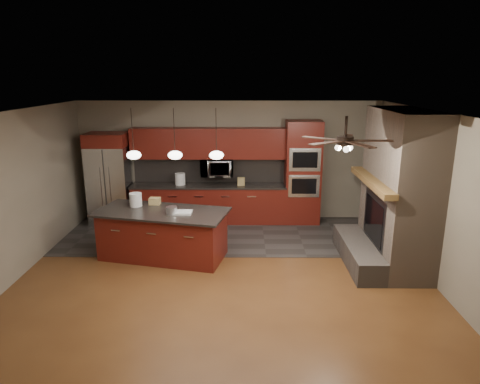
{
  "coord_description": "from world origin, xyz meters",
  "views": [
    {
      "loc": [
        0.34,
        -6.92,
        3.35
      ],
      "look_at": [
        0.28,
        0.6,
        1.3
      ],
      "focal_mm": 32.0,
      "sensor_mm": 36.0,
      "label": 1
    }
  ],
  "objects_px": {
    "oven_tower": "(303,173)",
    "paint_tray": "(182,212)",
    "kitchen_island": "(163,234)",
    "paint_can": "(172,210)",
    "refrigerator": "(110,179)",
    "counter_box": "(241,181)",
    "counter_bucket": "(180,179)",
    "white_bucket": "(136,200)",
    "microwave": "(217,167)",
    "cardboard_box": "(155,201)"
  },
  "relations": [
    {
      "from": "oven_tower",
      "to": "paint_tray",
      "type": "bearing_deg",
      "value": -138.51
    },
    {
      "from": "kitchen_island",
      "to": "paint_can",
      "type": "distance_m",
      "value": 0.59
    },
    {
      "from": "refrigerator",
      "to": "counter_box",
      "type": "bearing_deg",
      "value": 0.59
    },
    {
      "from": "counter_box",
      "to": "counter_bucket",
      "type": "bearing_deg",
      "value": 179.22
    },
    {
      "from": "paint_can",
      "to": "white_bucket",
      "type": "bearing_deg",
      "value": 148.15
    },
    {
      "from": "paint_can",
      "to": "refrigerator",
      "type": "bearing_deg",
      "value": 129.57
    },
    {
      "from": "white_bucket",
      "to": "counter_box",
      "type": "xyz_separation_m",
      "value": [
        2.02,
        1.71,
        -0.06
      ]
    },
    {
      "from": "counter_box",
      "to": "paint_can",
      "type": "bearing_deg",
      "value": -118.49
    },
    {
      "from": "paint_tray",
      "to": "counter_box",
      "type": "height_order",
      "value": "counter_box"
    },
    {
      "from": "microwave",
      "to": "cardboard_box",
      "type": "relative_size",
      "value": 3.52
    },
    {
      "from": "white_bucket",
      "to": "paint_can",
      "type": "relative_size",
      "value": 1.27
    },
    {
      "from": "refrigerator",
      "to": "counter_box",
      "type": "height_order",
      "value": "refrigerator"
    },
    {
      "from": "kitchen_island",
      "to": "cardboard_box",
      "type": "distance_m",
      "value": 0.71
    },
    {
      "from": "white_bucket",
      "to": "counter_bucket",
      "type": "xyz_separation_m",
      "value": [
        0.6,
        1.76,
        -0.01
      ]
    },
    {
      "from": "paint_can",
      "to": "cardboard_box",
      "type": "xyz_separation_m",
      "value": [
        -0.43,
        0.59,
        -0.0
      ]
    },
    {
      "from": "paint_tray",
      "to": "cardboard_box",
      "type": "relative_size",
      "value": 1.76
    },
    {
      "from": "microwave",
      "to": "paint_can",
      "type": "distance_m",
      "value": 2.41
    },
    {
      "from": "refrigerator",
      "to": "cardboard_box",
      "type": "distance_m",
      "value": 2.07
    },
    {
      "from": "white_bucket",
      "to": "paint_can",
      "type": "height_order",
      "value": "white_bucket"
    },
    {
      "from": "paint_can",
      "to": "paint_tray",
      "type": "height_order",
      "value": "paint_can"
    },
    {
      "from": "paint_tray",
      "to": "counter_bucket",
      "type": "height_order",
      "value": "counter_bucket"
    },
    {
      "from": "oven_tower",
      "to": "counter_box",
      "type": "xyz_separation_m",
      "value": [
        -1.42,
        -0.04,
        -0.2
      ]
    },
    {
      "from": "kitchen_island",
      "to": "paint_tray",
      "type": "xyz_separation_m",
      "value": [
        0.39,
        -0.14,
        0.47
      ]
    },
    {
      "from": "oven_tower",
      "to": "counter_bucket",
      "type": "bearing_deg",
      "value": 179.85
    },
    {
      "from": "kitchen_island",
      "to": "refrigerator",
      "type": "bearing_deg",
      "value": 141.2
    },
    {
      "from": "cardboard_box",
      "to": "white_bucket",
      "type": "bearing_deg",
      "value": -157.48
    },
    {
      "from": "paint_can",
      "to": "counter_bucket",
      "type": "relative_size",
      "value": 0.75
    },
    {
      "from": "oven_tower",
      "to": "cardboard_box",
      "type": "distance_m",
      "value": 3.51
    },
    {
      "from": "refrigerator",
      "to": "cardboard_box",
      "type": "height_order",
      "value": "refrigerator"
    },
    {
      "from": "oven_tower",
      "to": "paint_can",
      "type": "height_order",
      "value": "oven_tower"
    },
    {
      "from": "microwave",
      "to": "paint_tray",
      "type": "distance_m",
      "value": 2.34
    },
    {
      "from": "white_bucket",
      "to": "counter_box",
      "type": "height_order",
      "value": "white_bucket"
    },
    {
      "from": "oven_tower",
      "to": "counter_box",
      "type": "bearing_deg",
      "value": -178.28
    },
    {
      "from": "microwave",
      "to": "counter_bucket",
      "type": "xyz_separation_m",
      "value": [
        -0.86,
        -0.05,
        -0.27
      ]
    },
    {
      "from": "oven_tower",
      "to": "counter_box",
      "type": "height_order",
      "value": "oven_tower"
    },
    {
      "from": "oven_tower",
      "to": "paint_tray",
      "type": "relative_size",
      "value": 6.5
    },
    {
      "from": "white_bucket",
      "to": "counter_box",
      "type": "relative_size",
      "value": 1.41
    },
    {
      "from": "refrigerator",
      "to": "paint_tray",
      "type": "distance_m",
      "value": 2.89
    },
    {
      "from": "paint_can",
      "to": "counter_bucket",
      "type": "height_order",
      "value": "counter_bucket"
    },
    {
      "from": "microwave",
      "to": "counter_bucket",
      "type": "relative_size",
      "value": 2.72
    },
    {
      "from": "paint_tray",
      "to": "counter_box",
      "type": "xyz_separation_m",
      "value": [
        1.07,
        2.16,
        0.05
      ]
    },
    {
      "from": "refrigerator",
      "to": "counter_box",
      "type": "distance_m",
      "value": 3.03
    },
    {
      "from": "oven_tower",
      "to": "microwave",
      "type": "relative_size",
      "value": 3.25
    },
    {
      "from": "refrigerator",
      "to": "paint_can",
      "type": "bearing_deg",
      "value": -50.43
    },
    {
      "from": "oven_tower",
      "to": "kitchen_island",
      "type": "relative_size",
      "value": 0.92
    },
    {
      "from": "counter_box",
      "to": "white_bucket",
      "type": "bearing_deg",
      "value": -138.5
    },
    {
      "from": "counter_bucket",
      "to": "cardboard_box",
      "type": "bearing_deg",
      "value": -99.0
    },
    {
      "from": "refrigerator",
      "to": "kitchen_island",
      "type": "distance_m",
      "value": 2.6
    },
    {
      "from": "white_bucket",
      "to": "cardboard_box",
      "type": "height_order",
      "value": "white_bucket"
    },
    {
      "from": "white_bucket",
      "to": "counter_bucket",
      "type": "bearing_deg",
      "value": 71.1
    }
  ]
}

